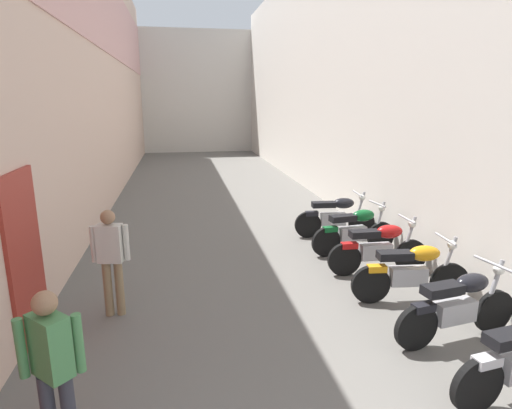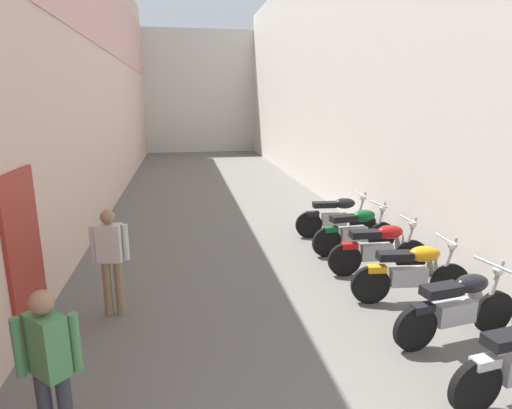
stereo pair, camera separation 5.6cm
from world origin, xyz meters
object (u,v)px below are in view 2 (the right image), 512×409
object	(u,v)px
motorcycle_sixth	(380,247)
motorcycle_eighth	(337,216)
motorcycle_seventh	(356,230)
pedestrian_mid_alley	(50,363)
motorcycle_fifth	(412,271)
motorcycle_fourth	(458,306)
pedestrian_further_down	(111,255)

from	to	relation	value
motorcycle_sixth	motorcycle_eighth	xyz separation A→B (m)	(-0.00, 2.15, 0.00)
motorcycle_seventh	pedestrian_mid_alley	distance (m)	6.29
motorcycle_fifth	pedestrian_mid_alley	distance (m)	5.04
motorcycle_eighth	pedestrian_mid_alley	distance (m)	7.08
pedestrian_mid_alley	motorcycle_fourth	bearing A→B (deg)	13.23
motorcycle_seventh	pedestrian_further_down	size ratio (longest dim) A/B	1.18
motorcycle_fifth	pedestrian_mid_alley	size ratio (longest dim) A/B	1.18
motorcycle_sixth	motorcycle_eighth	distance (m)	2.15
motorcycle_fourth	pedestrian_further_down	distance (m)	4.69
motorcycle_eighth	pedestrian_mid_alley	world-z (taller)	pedestrian_mid_alley
motorcycle_fourth	motorcycle_fifth	bearing A→B (deg)	90.00
motorcycle_eighth	motorcycle_fourth	bearing A→B (deg)	-90.00
pedestrian_mid_alley	motorcycle_eighth	bearing A→B (deg)	50.25
motorcycle_fifth	pedestrian_further_down	bearing A→B (deg)	175.16
motorcycle_fourth	motorcycle_sixth	world-z (taller)	same
pedestrian_mid_alley	motorcycle_fifth	bearing A→B (deg)	25.78
motorcycle_sixth	motorcycle_fifth	bearing A→B (deg)	-90.00
motorcycle_eighth	motorcycle_sixth	bearing A→B (deg)	-90.00
motorcycle_sixth	pedestrian_further_down	size ratio (longest dim) A/B	1.18
motorcycle_fifth	pedestrian_mid_alley	world-z (taller)	pedestrian_mid_alley
motorcycle_eighth	pedestrian_further_down	size ratio (longest dim) A/B	1.18
motorcycle_fourth	pedestrian_further_down	world-z (taller)	pedestrian_further_down
motorcycle_eighth	pedestrian_mid_alley	size ratio (longest dim) A/B	1.18
motorcycle_fifth	motorcycle_eighth	bearing A→B (deg)	90.00
motorcycle_fourth	motorcycle_fifth	world-z (taller)	same
motorcycle_seventh	motorcycle_eighth	xyz separation A→B (m)	(0.00, 1.09, 0.00)
motorcycle_sixth	motorcycle_seventh	size ratio (longest dim) A/B	1.00
motorcycle_eighth	pedestrian_further_down	distance (m)	5.30
motorcycle_fifth	motorcycle_sixth	world-z (taller)	same
motorcycle_seventh	pedestrian_further_down	world-z (taller)	pedestrian_further_down
motorcycle_fourth	pedestrian_further_down	size ratio (longest dim) A/B	1.17
motorcycle_sixth	pedestrian_mid_alley	bearing A→B (deg)	-144.01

